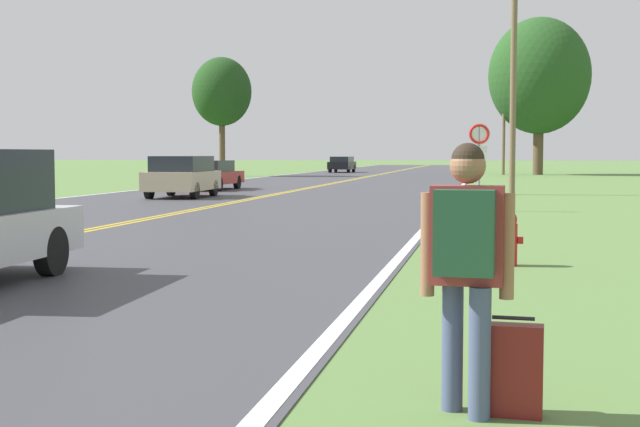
{
  "coord_description": "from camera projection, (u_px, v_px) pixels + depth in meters",
  "views": [
    {
      "loc": [
        8.2,
        -0.91,
        1.61
      ],
      "look_at": [
        6.2,
        9.51,
        0.89
      ],
      "focal_mm": 50.0,
      "sensor_mm": 36.0,
      "label": 1
    }
  ],
  "objects": [
    {
      "name": "hitchhiker_person",
      "position": [
        466.0,
        250.0,
        5.38
      ],
      "size": [
        0.57,
        0.42,
        1.67
      ],
      "rotation": [
        0.0,
        0.0,
        1.5
      ],
      "color": "#475175",
      "rests_on": "ground"
    },
    {
      "name": "suitcase",
      "position": [
        513.0,
        370.0,
        5.44
      ],
      "size": [
        0.37,
        0.18,
        0.62
      ],
      "rotation": [
        0.0,
        0.0,
        1.5
      ],
      "color": "maroon",
      "rests_on": "ground"
    },
    {
      "name": "fire_hydrant",
      "position": [
        507.0,
        237.0,
        12.73
      ],
      "size": [
        0.45,
        0.29,
        0.8
      ],
      "color": "red",
      "rests_on": "ground"
    },
    {
      "name": "traffic_sign",
      "position": [
        479.0,
        145.0,
        24.57
      ],
      "size": [
        0.6,
        0.1,
        2.44
      ],
      "color": "gray",
      "rests_on": "ground"
    },
    {
      "name": "utility_pole_midground",
      "position": [
        513.0,
        77.0,
        34.24
      ],
      "size": [
        1.8,
        0.24,
        8.73
      ],
      "color": "brown",
      "rests_on": "ground"
    },
    {
      "name": "utility_pole_far",
      "position": [
        504.0,
        124.0,
        65.99
      ],
      "size": [
        1.8,
        0.24,
        7.2
      ],
      "color": "brown",
      "rests_on": "ground"
    },
    {
      "name": "tree_behind_sign",
      "position": [
        222.0,
        92.0,
        61.89
      ],
      "size": [
        4.14,
        4.14,
        8.27
      ],
      "color": "brown",
      "rests_on": "ground"
    },
    {
      "name": "tree_mid_treeline",
      "position": [
        539.0,
        76.0,
        66.13
      ],
      "size": [
        7.5,
        7.5,
        11.67
      ],
      "color": "brown",
      "rests_on": "ground"
    },
    {
      "name": "car_champagne_hatchback_approaching",
      "position": [
        182.0,
        176.0,
        32.26
      ],
      "size": [
        1.97,
        3.86,
        1.51
      ],
      "rotation": [
        0.0,
        0.0,
        1.6
      ],
      "color": "black",
      "rests_on": "ground"
    },
    {
      "name": "car_red_sedan_mid_near",
      "position": [
        209.0,
        174.0,
        38.96
      ],
      "size": [
        1.95,
        4.42,
        1.29
      ],
      "rotation": [
        0.0,
        0.0,
        1.56
      ],
      "color": "black",
      "rests_on": "ground"
    },
    {
      "name": "car_black_hatchback_mid_far",
      "position": [
        342.0,
        164.0,
        74.23
      ],
      "size": [
        1.79,
        4.15,
        1.33
      ],
      "rotation": [
        0.0,
        0.0,
        1.56
      ],
      "color": "black",
      "rests_on": "ground"
    }
  ]
}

